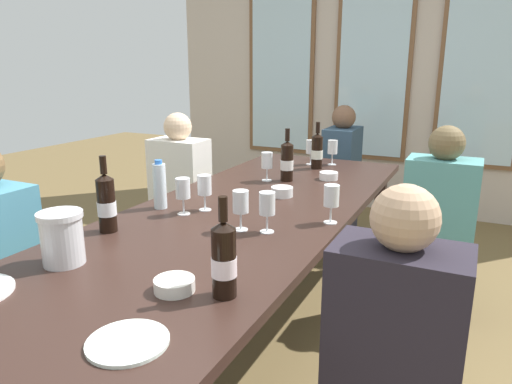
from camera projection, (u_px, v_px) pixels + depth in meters
The scene contains 25 objects.
ground_plane at pixel (244, 342), 2.49m from camera, with size 12.00×12.00×0.00m, color brown.
back_wall_with_windows at pixel (374, 61), 4.49m from camera, with size 4.22×0.10×2.90m.
dining_table at pixel (244, 220), 2.31m from camera, with size 1.02×2.81×0.74m.
white_plate_0 at pixel (128, 342), 1.18m from camera, with size 0.21×0.21×0.01m, color white.
metal_pitcher at pixel (62, 238), 1.64m from camera, with size 0.16×0.16×0.19m.
wine_bottle_0 at pixel (317, 151), 3.15m from camera, with size 0.08×0.08×0.31m.
wine_bottle_1 at pixel (224, 259), 1.40m from camera, with size 0.08×0.08×0.31m.
wine_bottle_2 at pixel (287, 161), 2.82m from camera, with size 0.08×0.08×0.32m.
wine_bottle_3 at pixel (106, 203), 1.95m from camera, with size 0.08×0.08×0.32m.
tasting_bowl_0 at pixel (282, 192), 2.51m from camera, with size 0.12×0.12×0.05m, color white.
tasting_bowl_1 at pixel (174, 285), 1.46m from camera, with size 0.13×0.13×0.04m, color white.
tasting_bowl_2 at pixel (329, 176), 2.87m from camera, with size 0.11×0.11×0.05m, color white.
water_bottle at pixel (160, 186), 2.28m from camera, with size 0.06×0.06×0.24m.
wine_glass_0 at pixel (204, 186), 2.24m from camera, with size 0.07×0.07×0.17m.
wine_glass_1 at pixel (241, 204), 1.97m from camera, with size 0.07×0.07×0.17m.
wine_glass_2 at pixel (331, 197), 2.06m from camera, with size 0.07×0.07×0.17m.
wine_glass_3 at pixel (333, 148), 3.27m from camera, with size 0.07×0.07×0.17m.
wine_glass_4 at pixel (267, 161), 2.82m from camera, with size 0.07×0.07×0.17m.
wine_glass_5 at pixel (267, 205), 1.94m from camera, with size 0.07×0.07×0.17m.
wine_glass_6 at pixel (183, 189), 2.18m from camera, with size 0.07×0.07×0.17m.
wine_glass_7 at pixel (311, 148), 3.28m from camera, with size 0.07×0.07×0.17m.
seated_person_0 at pixel (181, 196), 3.29m from camera, with size 0.38×0.24×1.11m.
seated_person_1 at pixel (438, 230), 2.63m from camera, with size 0.38×0.24×1.11m.
seated_person_3 at pixel (391, 373), 1.41m from camera, with size 0.38×0.24×1.11m.
seated_person_4 at pixel (341, 177), 3.88m from camera, with size 0.24×0.38×1.11m.
Camera 1 is at (1.01, -1.95, 1.42)m, focal length 32.97 mm.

